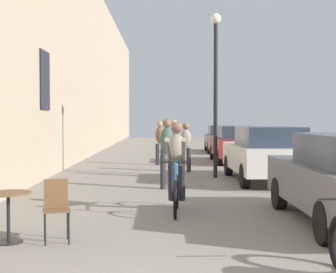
{
  "coord_description": "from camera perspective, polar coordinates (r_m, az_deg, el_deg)",
  "views": [
    {
      "loc": [
        0.23,
        -3.45,
        1.76
      ],
      "look_at": [
        0.42,
        15.74,
        1.1
      ],
      "focal_mm": 54.21,
      "sensor_mm": 36.0,
      "label": 1
    }
  ],
  "objects": [
    {
      "name": "cafe_chair_mid_toward_wall",
      "position": [
        7.53,
        -12.46,
        -7.59
      ],
      "size": [
        0.46,
        0.46,
        0.89
      ],
      "color": "black",
      "rests_on": "ground_plane"
    },
    {
      "name": "parked_car_second",
      "position": [
        14.47,
        10.94,
        -1.85
      ],
      "size": [
        1.9,
        4.39,
        1.55
      ],
      "color": "beige",
      "rests_on": "ground_plane"
    },
    {
      "name": "parked_car_fourth",
      "position": [
        26.76,
        6.11,
        -0.22
      ],
      "size": [
        1.81,
        4.06,
        1.43
      ],
      "color": "#595960",
      "rests_on": "ground_plane"
    },
    {
      "name": "parked_car_third",
      "position": [
        20.71,
        7.61,
        -0.78
      ],
      "size": [
        1.78,
        4.18,
        1.49
      ],
      "color": "maroon",
      "rests_on": "ground_plane"
    },
    {
      "name": "pedestrian_mid",
      "position": [
        15.14,
        0.66,
        -0.96
      ],
      "size": [
        0.35,
        0.25,
        1.75
      ],
      "color": "#26262D",
      "rests_on": "ground_plane"
    },
    {
      "name": "cyclist_on_bicycle",
      "position": [
        9.63,
        0.96,
        -3.7
      ],
      "size": [
        0.52,
        1.76,
        1.74
      ],
      "color": "black",
      "rests_on": "ground_plane"
    },
    {
      "name": "pedestrian_near",
      "position": [
        12.69,
        -0.12,
        -1.48
      ],
      "size": [
        0.35,
        0.26,
        1.76
      ],
      "color": "#26262D",
      "rests_on": "ground_plane"
    },
    {
      "name": "cafe_table_mid",
      "position": [
        7.62,
        -17.52,
        -7.49
      ],
      "size": [
        0.64,
        0.64,
        0.72
      ],
      "color": "black",
      "rests_on": "ground_plane"
    },
    {
      "name": "building_facade_left",
      "position": [
        18.01,
        -12.55,
        10.08
      ],
      "size": [
        0.54,
        68.0,
        8.63
      ],
      "color": "tan",
      "rests_on": "ground_plane"
    },
    {
      "name": "street_lamp",
      "position": [
        15.27,
        5.37,
        7.03
      ],
      "size": [
        0.32,
        0.32,
        4.9
      ],
      "color": "black",
      "rests_on": "ground_plane"
    },
    {
      "name": "pedestrian_far",
      "position": [
        16.9,
        2.01,
        -0.88
      ],
      "size": [
        0.34,
        0.24,
        1.63
      ],
      "color": "#26262D",
      "rests_on": "ground_plane"
    },
    {
      "name": "pedestrian_furthest",
      "position": [
        19.41,
        -0.91,
        -0.44
      ],
      "size": [
        0.37,
        0.29,
        1.68
      ],
      "color": "#26262D",
      "rests_on": "ground_plane"
    }
  ]
}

